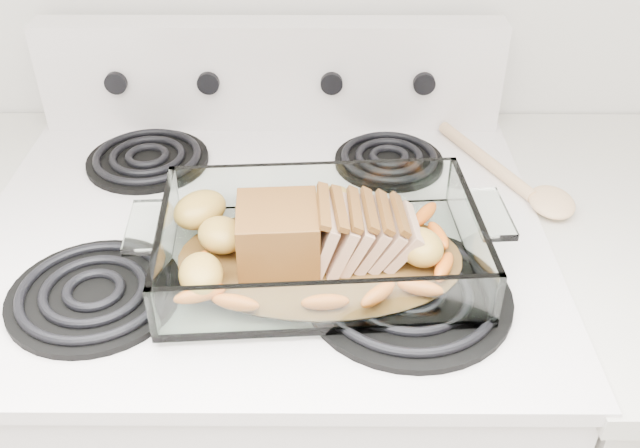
{
  "coord_description": "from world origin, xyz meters",
  "views": [
    {
      "loc": [
        0.09,
        0.85,
        1.51
      ],
      "look_at": [
        0.08,
        1.57,
        0.99
      ],
      "focal_mm": 40.0,
      "sensor_mm": 36.0,
      "label": 1
    }
  ],
  "objects": [
    {
      "name": "pork_roast",
      "position": [
        0.07,
        1.55,
        0.99
      ],
      "size": [
        0.22,
        0.1,
        0.08
      ],
      "rotation": [
        0.0,
        0.0,
        0.2
      ],
      "color": "brown",
      "rests_on": "baking_dish"
    },
    {
      "name": "baking_dish",
      "position": [
        0.08,
        1.55,
        0.96
      ],
      "size": [
        0.39,
        0.26,
        0.07
      ],
      "rotation": [
        0.0,
        0.0,
        0.07
      ],
      "color": "silver",
      "rests_on": "electric_range"
    },
    {
      "name": "wooden_spoon",
      "position": [
        0.38,
        1.74,
        0.95
      ],
      "size": [
        0.16,
        0.27,
        0.02
      ],
      "rotation": [
        0.0,
        0.0,
        0.44
      ],
      "color": "#E1B683",
      "rests_on": "electric_range"
    },
    {
      "name": "electric_range",
      "position": [
        0.0,
        1.66,
        0.48
      ],
      "size": [
        0.78,
        0.7,
        1.12
      ],
      "color": "silver",
      "rests_on": "ground"
    },
    {
      "name": "roast_vegetables",
      "position": [
        0.08,
        1.59,
        0.97
      ],
      "size": [
        0.37,
        0.2,
        0.05
      ],
      "rotation": [
        0.0,
        0.0,
        0.32
      ],
      "color": "#D5580E",
      "rests_on": "baking_dish"
    }
  ]
}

